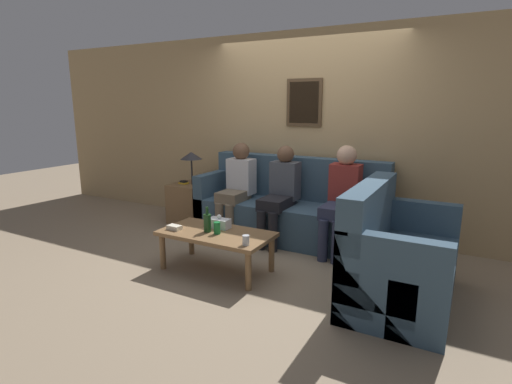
{
  "coord_description": "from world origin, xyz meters",
  "views": [
    {
      "loc": [
        1.97,
        -4.02,
        1.69
      ],
      "look_at": [
        -0.12,
        -0.19,
        0.72
      ],
      "focal_mm": 28.0,
      "sensor_mm": 36.0,
      "label": 1
    }
  ],
  "objects_px": {
    "drinking_glass": "(246,240)",
    "person_left": "(237,184)",
    "couch_main": "(290,211)",
    "coffee_table": "(216,237)",
    "person_middle": "(280,190)",
    "person_right": "(341,195)",
    "couch_side": "(396,261)",
    "wine_bottle": "(207,222)"
  },
  "relations": [
    {
      "from": "drinking_glass",
      "to": "person_middle",
      "type": "height_order",
      "value": "person_middle"
    },
    {
      "from": "couch_side",
      "to": "person_left",
      "type": "bearing_deg",
      "value": 67.08
    },
    {
      "from": "coffee_table",
      "to": "person_right",
      "type": "height_order",
      "value": "person_right"
    },
    {
      "from": "drinking_glass",
      "to": "person_middle",
      "type": "bearing_deg",
      "value": 101.5
    },
    {
      "from": "drinking_glass",
      "to": "person_right",
      "type": "relative_size",
      "value": 0.08
    },
    {
      "from": "coffee_table",
      "to": "person_left",
      "type": "height_order",
      "value": "person_left"
    },
    {
      "from": "wine_bottle",
      "to": "drinking_glass",
      "type": "height_order",
      "value": "wine_bottle"
    },
    {
      "from": "wine_bottle",
      "to": "drinking_glass",
      "type": "bearing_deg",
      "value": -15.74
    },
    {
      "from": "couch_main",
      "to": "person_right",
      "type": "xyz_separation_m",
      "value": [
        0.71,
        -0.19,
        0.32
      ]
    },
    {
      "from": "couch_main",
      "to": "coffee_table",
      "type": "xyz_separation_m",
      "value": [
        -0.24,
        -1.31,
        0.01
      ]
    },
    {
      "from": "person_left",
      "to": "person_right",
      "type": "distance_m",
      "value": 1.39
    },
    {
      "from": "drinking_glass",
      "to": "coffee_table",
      "type": "bearing_deg",
      "value": 157.71
    },
    {
      "from": "person_left",
      "to": "person_middle",
      "type": "bearing_deg",
      "value": -2.4
    },
    {
      "from": "drinking_glass",
      "to": "person_middle",
      "type": "distance_m",
      "value": 1.34
    },
    {
      "from": "person_right",
      "to": "person_left",
      "type": "bearing_deg",
      "value": 179.46
    },
    {
      "from": "couch_side",
      "to": "person_middle",
      "type": "xyz_separation_m",
      "value": [
        -1.53,
        0.89,
        0.3
      ]
    },
    {
      "from": "couch_side",
      "to": "wine_bottle",
      "type": "distance_m",
      "value": 1.83
    },
    {
      "from": "couch_side",
      "to": "person_right",
      "type": "bearing_deg",
      "value": 40.47
    },
    {
      "from": "couch_main",
      "to": "person_middle",
      "type": "xyz_separation_m",
      "value": [
        -0.05,
        -0.2,
        0.3
      ]
    },
    {
      "from": "wine_bottle",
      "to": "drinking_glass",
      "type": "distance_m",
      "value": 0.56
    },
    {
      "from": "drinking_glass",
      "to": "person_left",
      "type": "relative_size",
      "value": 0.08
    },
    {
      "from": "couch_side",
      "to": "person_left",
      "type": "relative_size",
      "value": 1.13
    },
    {
      "from": "person_right",
      "to": "couch_main",
      "type": "bearing_deg",
      "value": 165.26
    },
    {
      "from": "person_left",
      "to": "person_right",
      "type": "bearing_deg",
      "value": -0.54
    },
    {
      "from": "coffee_table",
      "to": "person_middle",
      "type": "bearing_deg",
      "value": 80.15
    },
    {
      "from": "couch_main",
      "to": "person_left",
      "type": "distance_m",
      "value": 0.77
    },
    {
      "from": "person_right",
      "to": "person_middle",
      "type": "bearing_deg",
      "value": -178.99
    },
    {
      "from": "couch_main",
      "to": "person_right",
      "type": "bearing_deg",
      "value": -14.74
    },
    {
      "from": "coffee_table",
      "to": "person_middle",
      "type": "xyz_separation_m",
      "value": [
        0.19,
        1.11,
        0.29
      ]
    },
    {
      "from": "couch_side",
      "to": "person_middle",
      "type": "height_order",
      "value": "person_middle"
    },
    {
      "from": "wine_bottle",
      "to": "person_middle",
      "type": "bearing_deg",
      "value": 76.53
    },
    {
      "from": "coffee_table",
      "to": "wine_bottle",
      "type": "xyz_separation_m",
      "value": [
        -0.08,
        -0.04,
        0.15
      ]
    },
    {
      "from": "couch_side",
      "to": "person_right",
      "type": "distance_m",
      "value": 1.23
    },
    {
      "from": "drinking_glass",
      "to": "person_left",
      "type": "bearing_deg",
      "value": 124.17
    },
    {
      "from": "couch_side",
      "to": "coffee_table",
      "type": "bearing_deg",
      "value": 97.36
    },
    {
      "from": "couch_side",
      "to": "coffee_table",
      "type": "xyz_separation_m",
      "value": [
        -1.72,
        -0.22,
        0.0
      ]
    },
    {
      "from": "wine_bottle",
      "to": "person_left",
      "type": "height_order",
      "value": "person_left"
    },
    {
      "from": "couch_side",
      "to": "wine_bottle",
      "type": "relative_size",
      "value": 5.17
    },
    {
      "from": "wine_bottle",
      "to": "person_left",
      "type": "xyz_separation_m",
      "value": [
        -0.36,
        1.17,
        0.15
      ]
    },
    {
      "from": "couch_side",
      "to": "drinking_glass",
      "type": "xyz_separation_m",
      "value": [
        -1.26,
        -0.41,
        0.1
      ]
    },
    {
      "from": "couch_main",
      "to": "wine_bottle",
      "type": "xyz_separation_m",
      "value": [
        -0.32,
        -1.35,
        0.16
      ]
    },
    {
      "from": "person_middle",
      "to": "person_right",
      "type": "distance_m",
      "value": 0.76
    }
  ]
}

